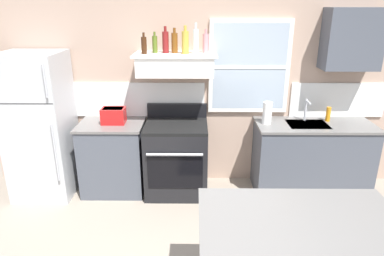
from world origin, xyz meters
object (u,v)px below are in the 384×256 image
(refrigerator, at_px, (40,126))
(bottle_clear_tall, at_px, (196,41))
(paper_towel_roll, at_px, (267,113))
(toaster, at_px, (114,115))
(dish_soap_bottle, at_px, (328,114))
(bottle_olive_oil_square, at_px, (155,44))
(bottle_red_label_wine, at_px, (166,42))
(stove_range, at_px, (177,158))
(bottle_rose_pink, at_px, (206,43))
(bottle_champagne_gold_foil, at_px, (185,42))
(bottle_amber_wine, at_px, (175,42))
(bottle_brown_stout, at_px, (144,45))

(refrigerator, relative_size, bottle_clear_tall, 5.14)
(bottle_clear_tall, xyz_separation_m, paper_towel_roll, (0.87, -0.02, -0.85))
(toaster, height_order, dish_soap_bottle, toaster)
(bottle_olive_oil_square, relative_size, bottle_red_label_wine, 0.79)
(paper_towel_roll, bearing_deg, stove_range, -178.06)
(refrigerator, height_order, stove_range, refrigerator)
(bottle_red_label_wine, relative_size, bottle_rose_pink, 1.12)
(stove_range, distance_m, dish_soap_bottle, 1.96)
(bottle_red_label_wine, distance_m, bottle_clear_tall, 0.36)
(bottle_rose_pink, bearing_deg, stove_range, -156.27)
(bottle_clear_tall, relative_size, dish_soap_bottle, 1.91)
(toaster, bearing_deg, bottle_clear_tall, 1.36)
(refrigerator, height_order, paper_towel_roll, refrigerator)
(bottle_champagne_gold_foil, relative_size, paper_towel_roll, 1.16)
(stove_range, distance_m, paper_towel_roll, 1.25)
(bottle_amber_wine, relative_size, bottle_champagne_gold_foil, 0.90)
(toaster, relative_size, stove_range, 0.27)
(dish_soap_bottle, bearing_deg, toaster, -177.78)
(toaster, height_order, bottle_brown_stout, bottle_brown_stout)
(bottle_red_label_wine, height_order, dish_soap_bottle, bottle_red_label_wine)
(stove_range, relative_size, bottle_olive_oil_square, 4.55)
(refrigerator, xyz_separation_m, bottle_clear_tall, (1.88, 0.08, 1.00))
(refrigerator, relative_size, bottle_olive_oil_square, 7.40)
(bottle_amber_wine, bearing_deg, paper_towel_roll, -5.12)
(bottle_amber_wine, xyz_separation_m, bottle_clear_tall, (0.24, -0.08, 0.03))
(refrigerator, relative_size, bottle_rose_pink, 6.58)
(stove_range, height_order, bottle_red_label_wine, bottle_red_label_wine)
(bottle_brown_stout, xyz_separation_m, bottle_amber_wine, (0.34, 0.09, 0.02))
(bottle_amber_wine, bearing_deg, bottle_clear_tall, -17.82)
(bottle_red_label_wine, xyz_separation_m, bottle_champagne_gold_foil, (0.23, -0.07, 0.01))
(bottle_red_label_wine, distance_m, bottle_champagne_gold_foil, 0.24)
(toaster, distance_m, dish_soap_bottle, 2.64)
(paper_towel_roll, xyz_separation_m, dish_soap_bottle, (0.78, 0.10, -0.04))
(bottle_rose_pink, bearing_deg, bottle_brown_stout, -171.16)
(toaster, xyz_separation_m, bottle_olive_oil_square, (0.52, 0.11, 0.84))
(bottle_olive_oil_square, height_order, bottle_champagne_gold_foil, bottle_champagne_gold_foil)
(refrigerator, distance_m, stove_range, 1.70)
(bottle_brown_stout, bearing_deg, toaster, -178.55)
(bottle_brown_stout, distance_m, dish_soap_bottle, 2.39)
(stove_range, xyz_separation_m, bottle_red_label_wine, (-0.11, 0.13, 1.41))
(refrigerator, xyz_separation_m, bottle_red_label_wine, (1.54, 0.15, 0.99))
(bottle_amber_wine, bearing_deg, stove_range, -86.24)
(bottle_red_label_wine, xyz_separation_m, dish_soap_bottle, (1.99, 0.01, -0.87))
(bottle_olive_oil_square, xyz_separation_m, bottle_amber_wine, (0.23, -0.01, 0.02))
(stove_range, bearing_deg, paper_towel_roll, 1.94)
(bottle_champagne_gold_foil, xyz_separation_m, paper_towel_roll, (0.99, -0.02, -0.83))
(paper_towel_roll, bearing_deg, refrigerator, -178.75)
(refrigerator, distance_m, bottle_rose_pink, 2.23)
(toaster, bearing_deg, bottle_amber_wine, 7.72)
(bottle_champagne_gold_foil, bearing_deg, bottle_rose_pink, 21.74)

